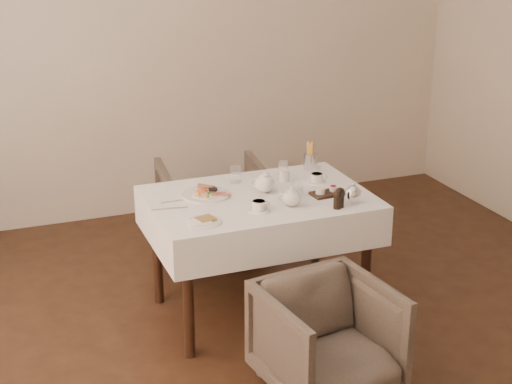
{
  "coord_description": "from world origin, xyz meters",
  "views": [
    {
      "loc": [
        -1.69,
        -3.35,
        2.36
      ],
      "look_at": [
        -0.19,
        0.53,
        0.82
      ],
      "focal_mm": 55.0,
      "sensor_mm": 36.0,
      "label": 1
    }
  ],
  "objects": [
    {
      "name": "table",
      "position": [
        -0.14,
        0.62,
        0.64
      ],
      "size": [
        1.28,
        0.88,
        0.75
      ],
      "color": "black",
      "rests_on": "ground"
    },
    {
      "name": "armchair_near",
      "position": [
        -0.11,
        -0.26,
        0.29
      ],
      "size": [
        0.69,
        0.71,
        0.58
      ],
      "primitive_type": "imported",
      "rotation": [
        0.0,
        0.0,
        0.13
      ],
      "color": "#483D35",
      "rests_on": "ground"
    },
    {
      "name": "armchair_far",
      "position": [
        -0.13,
        1.51,
        0.34
      ],
      "size": [
        0.79,
        0.81,
        0.67
      ],
      "primitive_type": "imported",
      "rotation": [
        0.0,
        0.0,
        3.03
      ],
      "color": "#483D35",
      "rests_on": "ground"
    },
    {
      "name": "breakfast_plate",
      "position": [
        -0.42,
        0.75,
        0.76
      ],
      "size": [
        0.29,
        0.29,
        0.04
      ],
      "rotation": [
        0.0,
        0.0,
        0.34
      ],
      "color": "white",
      "rests_on": "table"
    },
    {
      "name": "side_plate",
      "position": [
        -0.56,
        0.35,
        0.76
      ],
      "size": [
        0.19,
        0.18,
        0.02
      ],
      "rotation": [
        0.0,
        0.0,
        0.03
      ],
      "color": "white",
      "rests_on": "table"
    },
    {
      "name": "teapot_centre",
      "position": [
        -0.08,
        0.67,
        0.82
      ],
      "size": [
        0.2,
        0.18,
        0.13
      ],
      "primitive_type": null,
      "rotation": [
        0.0,
        0.0,
        -0.36
      ],
      "color": "white",
      "rests_on": "table"
    },
    {
      "name": "teapot_front",
      "position": [
        -0.02,
        0.41,
        0.81
      ],
      "size": [
        0.17,
        0.15,
        0.12
      ],
      "primitive_type": null,
      "rotation": [
        0.0,
        0.0,
        -0.28
      ],
      "color": "white",
      "rests_on": "table"
    },
    {
      "name": "creamer",
      "position": [
        0.1,
        0.81,
        0.79
      ],
      "size": [
        0.07,
        0.07,
        0.07
      ],
      "primitive_type": "cylinder",
      "rotation": [
        0.0,
        0.0,
        -0.18
      ],
      "color": "white",
      "rests_on": "table"
    },
    {
      "name": "teacup_near",
      "position": [
        -0.22,
        0.4,
        0.78
      ],
      "size": [
        0.12,
        0.12,
        0.06
      ],
      "rotation": [
        0.0,
        0.0,
        -0.06
      ],
      "color": "white",
      "rests_on": "table"
    },
    {
      "name": "teacup_far",
      "position": [
        0.28,
        0.71,
        0.78
      ],
      "size": [
        0.12,
        0.12,
        0.06
      ],
      "rotation": [
        0.0,
        0.0,
        -0.36
      ],
      "color": "white",
      "rests_on": "table"
    },
    {
      "name": "glass_left",
      "position": [
        -0.18,
        0.9,
        0.8
      ],
      "size": [
        0.09,
        0.09,
        0.1
      ],
      "primitive_type": "cylinder",
      "rotation": [
        0.0,
        0.0,
        -0.41
      ],
      "color": "silver",
      "rests_on": "table"
    },
    {
      "name": "glass_mid",
      "position": [
        0.07,
        0.54,
        0.8
      ],
      "size": [
        0.09,
        0.09,
        0.09
      ],
      "primitive_type": "cylinder",
      "rotation": [
        0.0,
        0.0,
        -0.36
      ],
      "color": "silver",
      "rests_on": "table"
    },
    {
      "name": "glass_right",
      "position": [
        0.15,
        0.93,
        0.8
      ],
      "size": [
        0.08,
        0.08,
        0.09
      ],
      "primitive_type": "cylinder",
      "rotation": [
        0.0,
        0.0,
        0.3
      ],
      "color": "silver",
      "rests_on": "table"
    },
    {
      "name": "condiment_board",
      "position": [
        0.23,
        0.5,
        0.77
      ],
      "size": [
        0.18,
        0.13,
        0.04
      ],
      "rotation": [
        0.0,
        0.0,
        0.07
      ],
      "color": "black",
      "rests_on": "table"
    },
    {
      "name": "pepper_mill_left",
      "position": [
        0.2,
        0.28,
        0.81
      ],
      "size": [
        0.07,
        0.07,
        0.11
      ],
      "primitive_type": null,
      "rotation": [
        0.0,
        0.0,
        0.42
      ],
      "color": "black",
      "rests_on": "table"
    },
    {
      "name": "pepper_mill_right",
      "position": [
        0.22,
        0.3,
        0.81
      ],
      "size": [
        0.06,
        0.06,
        0.12
      ],
      "primitive_type": null,
      "rotation": [
        0.0,
        0.0,
        0.07
      ],
      "color": "black",
      "rests_on": "table"
    },
    {
      "name": "silver_pot",
      "position": [
        0.32,
        0.33,
        0.82
      ],
      "size": [
        0.14,
        0.12,
        0.12
      ],
      "primitive_type": null,
      "rotation": [
        0.0,
        0.0,
        -0.29
      ],
      "color": "white",
      "rests_on": "table"
    },
    {
      "name": "fries_cup",
      "position": [
        0.35,
        0.96,
        0.84
      ],
      "size": [
        0.09,
        0.09,
        0.19
      ],
      "rotation": [
        0.0,
        0.0,
        -0.39
      ],
      "color": "silver",
      "rests_on": "table"
    },
    {
      "name": "cutlery_fork",
      "position": [
        -0.61,
        0.71,
        0.76
      ],
      "size": [
        0.19,
        0.02,
        0.0
      ],
      "primitive_type": "cube",
      "rotation": [
        0.0,
        0.0,
        1.59
      ],
      "color": "silver",
      "rests_on": "table"
    },
    {
      "name": "cutlery_knife",
      "position": [
        -0.67,
        0.61,
        0.76
      ],
      "size": [
        0.21,
        0.05,
        0.0
      ],
      "primitive_type": "cube",
      "rotation": [
        0.0,
        0.0,
        1.42
      ],
      "color": "silver",
      "rests_on": "table"
    }
  ]
}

